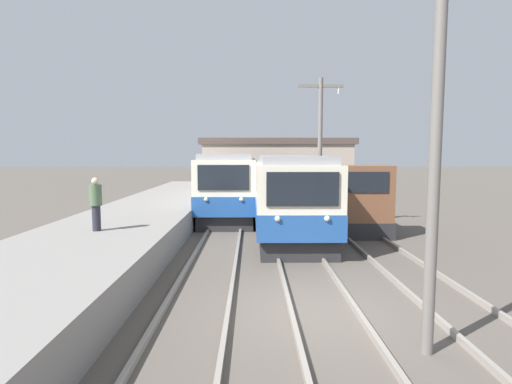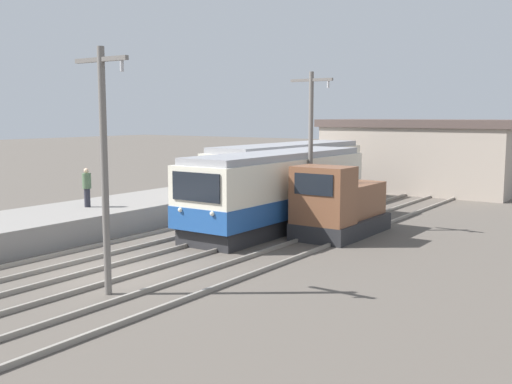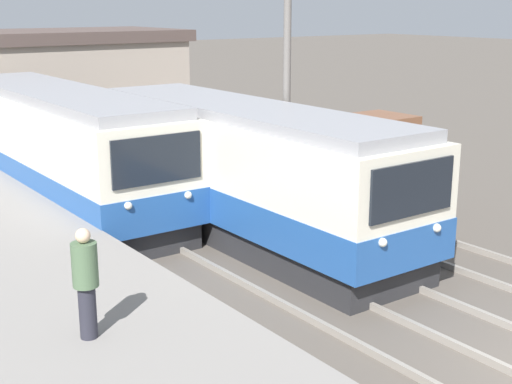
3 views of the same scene
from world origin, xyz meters
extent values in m
plane|color=#564F47|center=(0.00, 0.00, 0.00)|extent=(200.00, 200.00, 0.00)
cube|color=gray|center=(-6.25, 0.00, 0.52)|extent=(4.50, 54.00, 1.03)
cube|color=gray|center=(-3.32, 0.00, 0.07)|extent=(0.10, 60.00, 0.14)
cube|color=gray|center=(-1.88, 0.00, 0.07)|extent=(0.10, 60.00, 0.14)
cube|color=gray|center=(-0.52, 0.00, 0.07)|extent=(0.10, 60.00, 0.14)
cube|color=gray|center=(0.92, 0.00, 0.07)|extent=(0.10, 60.00, 0.14)
cube|color=gray|center=(2.48, 0.00, 0.07)|extent=(0.10, 60.00, 0.14)
cube|color=gray|center=(3.92, 0.00, 0.07)|extent=(0.10, 60.00, 0.14)
cube|color=#28282B|center=(-2.60, 14.80, 0.35)|extent=(2.58, 11.45, 0.70)
cube|color=silver|center=(-2.60, 14.80, 1.95)|extent=(2.80, 11.92, 2.50)
cube|color=#235199|center=(-2.60, 14.80, 1.15)|extent=(2.84, 11.96, 0.90)
cube|color=black|center=(-2.60, 8.80, 2.45)|extent=(2.24, 0.06, 1.10)
sphere|color=silver|center=(-3.37, 8.79, 1.50)|extent=(0.18, 0.18, 0.18)
sphere|color=silver|center=(-1.83, 8.79, 1.50)|extent=(0.18, 0.18, 0.18)
cube|color=#939399|center=(-2.60, 14.80, 3.34)|extent=(2.46, 11.45, 0.28)
cube|color=#28282B|center=(0.20, 9.38, 0.35)|extent=(2.58, 10.73, 0.70)
cube|color=silver|center=(0.20, 9.38, 1.91)|extent=(2.80, 11.18, 2.41)
cube|color=#235199|center=(0.20, 9.38, 1.13)|extent=(2.84, 11.22, 0.87)
cube|color=black|center=(0.20, 3.76, 2.39)|extent=(2.24, 0.06, 1.06)
sphere|color=silver|center=(-0.57, 3.75, 1.47)|extent=(0.18, 0.18, 0.18)
sphere|color=silver|center=(0.97, 3.75, 1.47)|extent=(0.18, 0.18, 0.18)
cube|color=#939399|center=(0.20, 9.38, 3.25)|extent=(2.46, 10.73, 0.28)
cube|color=#28282B|center=(3.20, 9.65, 0.35)|extent=(2.40, 4.90, 0.70)
cube|color=brown|center=(3.20, 7.98, 1.85)|extent=(2.28, 1.57, 2.30)
cube|color=black|center=(3.20, 7.18, 2.36)|extent=(1.68, 0.04, 0.83)
cube|color=brown|center=(3.20, 10.43, 1.40)|extent=(1.92, 3.23, 1.40)
cylinder|color=black|center=(3.20, 10.43, 2.35)|extent=(0.16, 0.16, 0.50)
cylinder|color=slate|center=(1.70, -1.80, 3.41)|extent=(0.20, 0.20, 6.83)
cylinder|color=slate|center=(1.70, 9.57, 3.41)|extent=(0.20, 0.20, 6.83)
cube|color=slate|center=(1.70, 9.57, 6.48)|extent=(2.00, 0.12, 0.12)
cylinder|color=#B2B2B7|center=(2.50, 9.57, 6.28)|extent=(0.10, 0.10, 0.30)
cylinder|color=#282833|center=(-6.31, 4.13, 1.44)|extent=(0.26, 0.26, 0.82)
cylinder|color=#4C6647|center=(-6.31, 4.13, 2.18)|extent=(0.38, 0.38, 0.66)
sphere|color=beige|center=(-6.31, 4.13, 2.62)|extent=(0.22, 0.22, 0.22)
cube|color=#AD9E8E|center=(0.71, 26.00, 2.11)|extent=(12.00, 6.00, 4.23)
cube|color=#51423D|center=(0.71, 26.00, 4.48)|extent=(12.60, 6.30, 0.50)
camera|label=1|loc=(-1.36, -8.46, 3.48)|focal=28.00mm
camera|label=2|loc=(14.42, -12.83, 4.99)|focal=42.00mm
camera|label=3|loc=(-9.99, -5.17, 5.82)|focal=50.00mm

